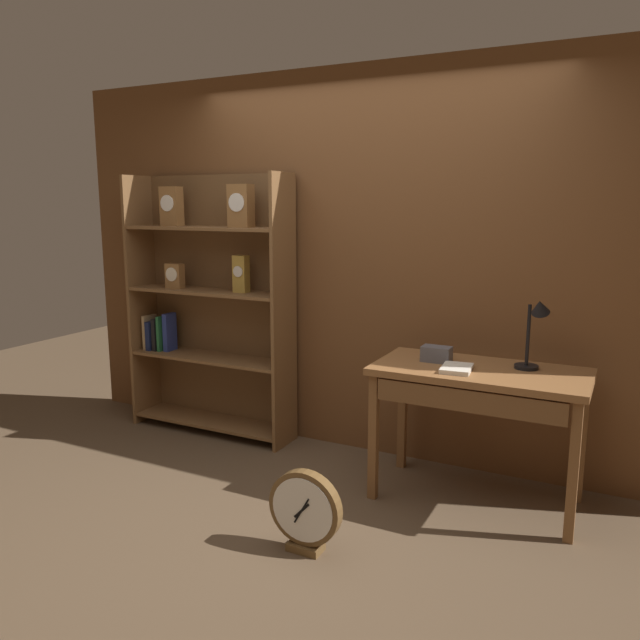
{
  "coord_description": "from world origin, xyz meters",
  "views": [
    {
      "loc": [
        1.62,
        -2.59,
        1.71
      ],
      "look_at": [
        0.0,
        0.6,
        1.04
      ],
      "focal_mm": 35.12,
      "sensor_mm": 36.0,
      "label": 1
    }
  ],
  "objects_px": {
    "open_repair_manual": "(457,368)",
    "desk_lamp": "(535,327)",
    "toolbox_small": "(437,354)",
    "bookshelf": "(210,304)",
    "workbench": "(478,387)",
    "round_clock_large": "(305,511)"
  },
  "relations": [
    {
      "from": "open_repair_manual",
      "to": "desk_lamp",
      "type": "bearing_deg",
      "value": 21.58
    },
    {
      "from": "desk_lamp",
      "to": "toolbox_small",
      "type": "xyz_separation_m",
      "value": [
        -0.53,
        -0.05,
        -0.2
      ]
    },
    {
      "from": "desk_lamp",
      "to": "open_repair_manual",
      "type": "bearing_deg",
      "value": -152.83
    },
    {
      "from": "bookshelf",
      "to": "toolbox_small",
      "type": "height_order",
      "value": "bookshelf"
    },
    {
      "from": "workbench",
      "to": "round_clock_large",
      "type": "xyz_separation_m",
      "value": [
        -0.62,
        -0.91,
        -0.47
      ]
    },
    {
      "from": "workbench",
      "to": "desk_lamp",
      "type": "relative_size",
      "value": 2.79
    },
    {
      "from": "toolbox_small",
      "to": "round_clock_large",
      "type": "xyz_separation_m",
      "value": [
        -0.36,
        -0.98,
        -0.62
      ]
    },
    {
      "from": "bookshelf",
      "to": "desk_lamp",
      "type": "relative_size",
      "value": 4.52
    },
    {
      "from": "workbench",
      "to": "toolbox_small",
      "type": "distance_m",
      "value": 0.31
    },
    {
      "from": "desk_lamp",
      "to": "toolbox_small",
      "type": "distance_m",
      "value": 0.57
    },
    {
      "from": "bookshelf",
      "to": "round_clock_large",
      "type": "xyz_separation_m",
      "value": [
        1.45,
        -1.2,
        -0.76
      ]
    },
    {
      "from": "workbench",
      "to": "open_repair_manual",
      "type": "height_order",
      "value": "open_repair_manual"
    },
    {
      "from": "open_repair_manual",
      "to": "round_clock_large",
      "type": "bearing_deg",
      "value": -127.48
    },
    {
      "from": "workbench",
      "to": "round_clock_large",
      "type": "distance_m",
      "value": 1.2
    },
    {
      "from": "bookshelf",
      "to": "toolbox_small",
      "type": "bearing_deg",
      "value": -7.09
    },
    {
      "from": "workbench",
      "to": "toolbox_small",
      "type": "bearing_deg",
      "value": 166.43
    },
    {
      "from": "desk_lamp",
      "to": "bookshelf",
      "type": "bearing_deg",
      "value": 175.62
    },
    {
      "from": "open_repair_manual",
      "to": "toolbox_small",
      "type": "bearing_deg",
      "value": 131.77
    },
    {
      "from": "bookshelf",
      "to": "round_clock_large",
      "type": "bearing_deg",
      "value": -39.67
    },
    {
      "from": "toolbox_small",
      "to": "round_clock_large",
      "type": "relative_size",
      "value": 0.4
    },
    {
      "from": "workbench",
      "to": "desk_lamp",
      "type": "distance_m",
      "value": 0.45
    },
    {
      "from": "desk_lamp",
      "to": "toolbox_small",
      "type": "bearing_deg",
      "value": -175.15
    }
  ]
}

